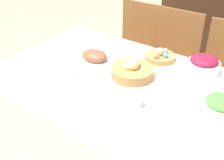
{
  "coord_description": "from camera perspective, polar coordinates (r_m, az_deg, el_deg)",
  "views": [
    {
      "loc": [
        0.86,
        -1.23,
        1.65
      ],
      "look_at": [
        0.02,
        -0.08,
        0.77
      ],
      "focal_mm": 45.0,
      "sensor_mm": 36.0,
      "label": 1
    }
  ],
  "objects": [
    {
      "name": "bread_basket",
      "position": [
        1.77,
        4.11,
        1.92
      ],
      "size": [
        0.27,
        0.27,
        0.11
      ],
      "color": "#9E7542",
      "rests_on": "dining_table"
    },
    {
      "name": "chair_far_left",
      "position": [
        2.72,
        4.57,
        6.68
      ],
      "size": [
        0.44,
        0.44,
        0.9
      ],
      "rotation": [
        0.0,
        0.0,
        0.05
      ],
      "color": "brown",
      "rests_on": "ground"
    },
    {
      "name": "sideboard",
      "position": [
        3.46,
        20.64,
        10.35
      ],
      "size": [
        1.24,
        0.44,
        0.99
      ],
      "color": "#3D2616",
      "rests_on": "ground"
    },
    {
      "name": "fork",
      "position": [
        1.63,
        -10.64,
        -3.04
      ],
      "size": [
        0.02,
        0.16,
        0.0
      ],
      "rotation": [
        0.0,
        0.0,
        0.05
      ],
      "color": "#B7B7BC",
      "rests_on": "dining_table"
    },
    {
      "name": "spoon",
      "position": [
        1.45,
        -1.39,
        -7.5
      ],
      "size": [
        0.02,
        0.16,
        0.0
      ],
      "rotation": [
        0.0,
        0.0,
        -0.05
      ],
      "color": "#B7B7BC",
      "rests_on": "dining_table"
    },
    {
      "name": "ground_plane",
      "position": [
        2.23,
        0.74,
        -15.88
      ],
      "size": [
        12.0,
        12.0,
        0.0
      ],
      "primitive_type": "plane",
      "color": "tan"
    },
    {
      "name": "knife",
      "position": [
        1.47,
        -2.33,
        -7.05
      ],
      "size": [
        0.02,
        0.16,
        0.0
      ],
      "rotation": [
        0.0,
        0.0,
        0.05
      ],
      "color": "#B7B7BC",
      "rests_on": "dining_table"
    },
    {
      "name": "ham_platter",
      "position": [
        1.97,
        -3.57,
        4.75
      ],
      "size": [
        0.3,
        0.21,
        0.08
      ],
      "color": "white",
      "rests_on": "dining_table"
    },
    {
      "name": "beet_salad_bowl",
      "position": [
        1.91,
        18.1,
        3.1
      ],
      "size": [
        0.21,
        0.21,
        0.11
      ],
      "color": "white",
      "rests_on": "dining_table"
    },
    {
      "name": "chair_far_center",
      "position": [
        2.57,
        11.76,
        4.44
      ],
      "size": [
        0.43,
        0.43,
        0.9
      ],
      "rotation": [
        0.0,
        0.0,
        0.02
      ],
      "color": "brown",
      "rests_on": "ground"
    },
    {
      "name": "butter_dish",
      "position": [
        1.83,
        -9.55,
        1.69
      ],
      "size": [
        0.12,
        0.07,
        0.03
      ],
      "color": "white",
      "rests_on": "dining_table"
    },
    {
      "name": "dining_table",
      "position": [
        1.98,
        0.81,
        -8.76
      ],
      "size": [
        1.56,
        1.08,
        0.73
      ],
      "color": "white",
      "rests_on": "ground"
    },
    {
      "name": "drinking_cup",
      "position": [
        1.51,
        4.8,
        -3.97
      ],
      "size": [
        0.07,
        0.07,
        0.08
      ],
      "color": "silver",
      "rests_on": "dining_table"
    },
    {
      "name": "egg_basket",
      "position": [
        2.01,
        9.73,
        4.86
      ],
      "size": [
        0.21,
        0.21,
        0.08
      ],
      "color": "#9E7542",
      "rests_on": "dining_table"
    },
    {
      "name": "dinner_plate",
      "position": [
        1.54,
        -6.73,
        -4.88
      ],
      "size": [
        0.25,
        0.25,
        0.01
      ],
      "color": "white",
      "rests_on": "dining_table"
    },
    {
      "name": "green_salad_bowl",
      "position": [
        1.55,
        21.34,
        -4.95
      ],
      "size": [
        0.2,
        0.2,
        0.1
      ],
      "color": "white",
      "rests_on": "dining_table"
    }
  ]
}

